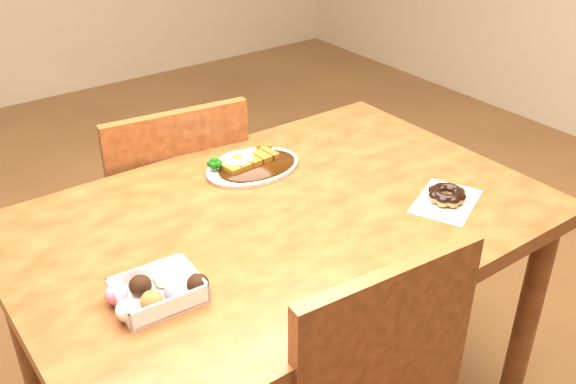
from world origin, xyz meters
TOP-DOWN VIEW (x-y plane):
  - table at (0.00, 0.00)m, footprint 1.20×0.80m
  - chair_far at (-0.03, 0.54)m, footprint 0.47×0.47m
  - katsu_curry_plate at (0.06, 0.22)m, footprint 0.25×0.18m
  - donut_box at (-0.37, -0.11)m, footprint 0.18×0.13m
  - pon_de_ring at (0.34, -0.19)m, footprint 0.22×0.19m

SIDE VIEW (x-z plane):
  - chair_far at x=-0.03m, z-range 0.04..0.91m
  - table at x=0.00m, z-range 0.28..1.03m
  - katsu_curry_plate at x=0.06m, z-range 0.74..0.79m
  - pon_de_ring at x=0.34m, z-range 0.75..0.79m
  - donut_box at x=-0.37m, z-range 0.75..0.79m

